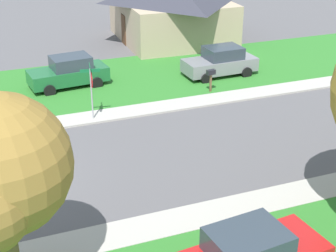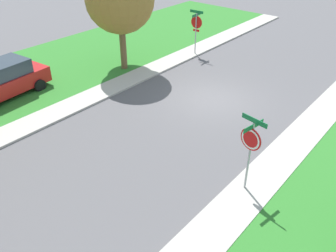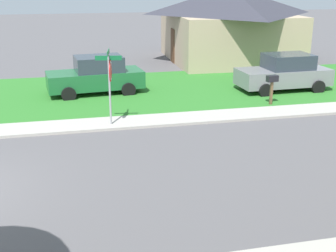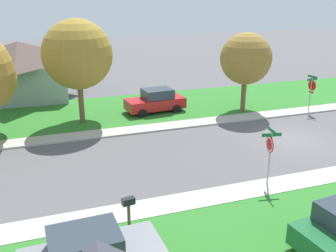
{
  "view_description": "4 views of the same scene",
  "coord_description": "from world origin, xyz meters",
  "views": [
    {
      "loc": [
        17.72,
        0.06,
        10.13
      ],
      "look_at": [
        0.25,
        6.79,
        1.4
      ],
      "focal_mm": 54.6,
      "sensor_mm": 36.0,
      "label": 1
    },
    {
      "loc": [
        -8.31,
        13.36,
        8.12
      ],
      "look_at": [
        -1.37,
        5.04,
        1.4
      ],
      "focal_mm": 38.15,
      "sensor_mm": 36.0,
      "label": 2
    },
    {
      "loc": [
        10.98,
        3.36,
        5.13
      ],
      "look_at": [
        0.02,
        5.85,
        1.4
      ],
      "focal_mm": 47.85,
      "sensor_mm": 36.0,
      "label": 3
    },
    {
      "loc": [
        -17.81,
        14.19,
        8.43
      ],
      "look_at": [
        1.07,
        7.69,
        1.4
      ],
      "focal_mm": 40.7,
      "sensor_mm": 36.0,
      "label": 4
    }
  ],
  "objects": [
    {
      "name": "sidewalk_west",
      "position": [
        -4.7,
        12.0,
        0.05
      ],
      "size": [
        1.4,
        56.0,
        0.1
      ],
      "primitive_type": "cube",
      "color": "#ADA89E",
      "rests_on": "ground"
    },
    {
      "name": "stop_sign_near_corner",
      "position": [
        4.31,
        -4.47,
        1.88
      ],
      "size": [
        0.92,
        0.92,
        2.77
      ],
      "color": "#9E9EA3",
      "rests_on": "ground"
    },
    {
      "name": "mailbox",
      "position": [
        -5.74,
        11.58,
        1.01
      ],
      "size": [
        0.31,
        0.51,
        1.31
      ],
      "color": "brown",
      "rests_on": "ground"
    },
    {
      "name": "house_right_setback",
      "position": [
        16.5,
        15.59,
        2.38
      ],
      "size": [
        9.3,
        8.15,
        4.6
      ],
      "color": "#93A3B2",
      "rests_on": "ground"
    },
    {
      "name": "stop_sign_far_corner",
      "position": [
        -4.47,
        4.79,
        1.89
      ],
      "size": [
        0.91,
        0.91,
        2.77
      ],
      "color": "#9E9EA3",
      "rests_on": "ground"
    },
    {
      "name": "tree_sidewalk_near",
      "position": [
        7.48,
        11.54,
        4.53
      ],
      "size": [
        4.85,
        4.51,
        6.94
      ],
      "color": "brown",
      "rests_on": "ground"
    },
    {
      "name": "tree_across_right",
      "position": [
        6.25,
        -0.03,
        3.84
      ],
      "size": [
        3.96,
        3.68,
        5.81
      ],
      "color": "brown",
      "rests_on": "ground"
    },
    {
      "name": "ground_plane",
      "position": [
        0.0,
        0.0,
        0.0
      ],
      "size": [
        120.0,
        120.0,
        0.0
      ],
      "primitive_type": "plane",
      "color": "#565456"
    },
    {
      "name": "sidewalk_east",
      "position": [
        4.7,
        12.0,
        0.05
      ],
      "size": [
        1.4,
        56.0,
        0.1
      ],
      "primitive_type": "cube",
      "color": "#ADA89E",
      "rests_on": "ground"
    },
    {
      "name": "lawn_east",
      "position": [
        9.4,
        12.0,
        0.04
      ],
      "size": [
        8.0,
        56.0,
        0.08
      ],
      "primitive_type": "cube",
      "color": "#2D7528",
      "rests_on": "ground"
    },
    {
      "name": "car_red_behind_trees",
      "position": [
        8.05,
        6.25,
        0.87
      ],
      "size": [
        2.35,
        4.45,
        1.76
      ],
      "color": "red",
      "rests_on": "ground"
    }
  ]
}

